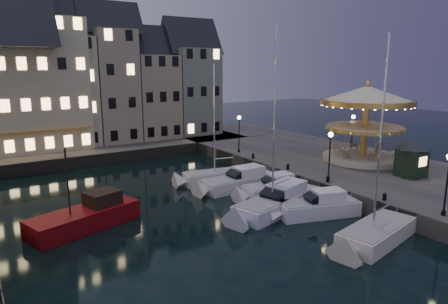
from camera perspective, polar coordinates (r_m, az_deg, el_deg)
ground at (r=30.61m, az=6.62°, el=-8.76°), size 160.00×160.00×0.00m
quay_east at (r=43.95m, az=15.88°, el=-1.78°), size 16.00×56.00×1.30m
quay_north at (r=52.07m, az=-20.68°, el=0.03°), size 44.00×12.00×1.30m
quaywall_e at (r=38.46m, az=7.92°, el=-3.39°), size 0.15×44.00×1.30m
quaywall_n at (r=46.82m, az=-16.71°, el=-0.99°), size 48.00×0.15×1.30m
streetlamp_a at (r=29.43m, az=29.36°, el=-2.94°), size 0.44×0.44×4.17m
streetlamp_b at (r=35.01m, az=14.90°, el=0.43°), size 0.44×0.44×4.17m
streetlamp_c at (r=45.05m, az=2.17°, el=3.38°), size 0.44×0.44×4.17m
streetlamp_d at (r=47.97m, az=17.90°, el=3.34°), size 0.44×0.44×4.17m
bollard_a at (r=31.54m, az=21.98°, el=-5.88°), size 0.30×0.30×0.57m
bollard_b at (r=34.81m, az=14.62°, el=-3.71°), size 0.30×0.30×0.57m
bollard_c at (r=38.24m, az=9.13°, el=-2.05°), size 0.30×0.30×0.57m
bollard_d at (r=42.37m, az=4.18°, el=-0.53°), size 0.30×0.30×0.57m
townhouse_nb at (r=52.24m, az=-28.33°, el=7.87°), size 6.16×8.00×13.80m
townhouse_nc at (r=53.05m, az=-21.81°, el=9.03°), size 6.82×8.00×14.80m
townhouse_nd at (r=54.44m, az=-15.84°, el=10.02°), size 5.50×8.00×15.80m
townhouse_ne at (r=56.35m, az=-10.40°, el=8.81°), size 6.16×8.00×12.80m
townhouse_nf at (r=58.90m, az=-4.90°, el=9.59°), size 6.82×8.00×13.80m
hotel_corner at (r=52.19m, az=-28.44°, el=9.51°), size 17.60×9.00×16.80m
motorboat_a at (r=26.98m, az=20.48°, el=-11.22°), size 7.50×3.78×12.40m
motorboat_b at (r=30.44m, az=12.65°, el=-7.83°), size 7.09×3.85×2.15m
motorboat_c at (r=31.04m, az=7.40°, el=-7.15°), size 9.67×4.95×12.89m
motorboat_d at (r=34.07m, az=6.53°, el=-5.43°), size 6.40×2.42×2.15m
motorboat_e at (r=36.09m, az=1.86°, el=-4.34°), size 8.11×2.41×2.15m
motorboat_f at (r=38.00m, az=-1.15°, el=-3.66°), size 8.34×3.51×11.02m
red_fishing_boat at (r=29.40m, az=-19.01°, el=-8.81°), size 7.93×4.74×5.95m
carousel at (r=43.20m, az=19.66°, el=5.84°), size 9.29×9.29×8.13m
ticket_kiosk at (r=38.71m, az=25.33°, el=0.13°), size 3.31×3.31×3.88m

